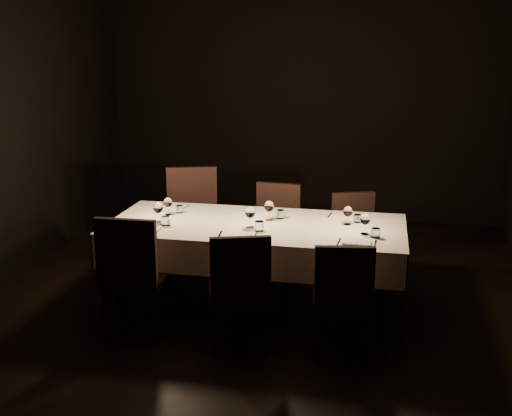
% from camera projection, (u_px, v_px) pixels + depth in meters
% --- Properties ---
extents(room, '(5.01, 6.01, 3.01)m').
position_uv_depth(room, '(256.00, 138.00, 5.28)').
color(room, black).
rests_on(room, ground).
extents(dining_table, '(2.52, 1.12, 0.76)m').
position_uv_depth(dining_table, '(256.00, 232.00, 5.49)').
color(dining_table, black).
rests_on(dining_table, ground).
extents(chair_near_left, '(0.49, 0.49, 1.00)m').
position_uv_depth(chair_near_left, '(133.00, 270.00, 4.99)').
color(chair_near_left, black).
rests_on(chair_near_left, ground).
extents(place_setting_near_left, '(0.33, 0.40, 0.18)m').
position_uv_depth(place_setting_near_left, '(155.00, 217.00, 5.40)').
color(place_setting_near_left, silver).
rests_on(place_setting_near_left, dining_table).
extents(chair_near_center, '(0.56, 0.56, 0.93)m').
position_uv_depth(chair_near_center, '(239.00, 285.00, 4.78)').
color(chair_near_center, black).
rests_on(chair_near_center, ground).
extents(place_setting_near_center, '(0.34, 0.41, 0.19)m').
position_uv_depth(place_setting_near_center, '(248.00, 222.00, 5.25)').
color(place_setting_near_center, silver).
rests_on(place_setting_near_center, dining_table).
extents(chair_near_right, '(0.48, 0.48, 0.89)m').
position_uv_depth(chair_near_right, '(342.00, 293.00, 4.68)').
color(chair_near_right, black).
rests_on(chair_near_right, ground).
extents(place_setting_near_right, '(0.32, 0.40, 0.18)m').
position_uv_depth(place_setting_near_right, '(365.00, 229.00, 5.07)').
color(place_setting_near_right, silver).
rests_on(place_setting_near_right, dining_table).
extents(chair_far_left, '(0.63, 0.63, 1.05)m').
position_uv_depth(chair_far_left, '(193.00, 217.00, 6.40)').
color(chair_far_left, black).
rests_on(chair_far_left, ground).
extents(place_setting_far_left, '(0.30, 0.39, 0.16)m').
position_uv_depth(place_setting_far_left, '(172.00, 205.00, 5.82)').
color(place_setting_far_left, silver).
rests_on(place_setting_far_left, dining_table).
extents(chair_far_center, '(0.48, 0.48, 0.92)m').
position_uv_depth(chair_far_center, '(276.00, 226.00, 6.28)').
color(chair_far_center, black).
rests_on(chair_far_center, ground).
extents(place_setting_far_center, '(0.33, 0.40, 0.18)m').
position_uv_depth(place_setting_far_center, '(272.00, 210.00, 5.64)').
color(place_setting_far_center, silver).
rests_on(place_setting_far_center, dining_table).
extents(chair_far_right, '(0.53, 0.53, 0.87)m').
position_uv_depth(chair_far_right, '(355.00, 234.00, 6.13)').
color(chair_far_right, black).
rests_on(chair_far_right, ground).
extents(place_setting_far_right, '(0.30, 0.39, 0.16)m').
position_uv_depth(place_setting_far_right, '(349.00, 214.00, 5.52)').
color(place_setting_far_right, silver).
rests_on(place_setting_far_right, dining_table).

